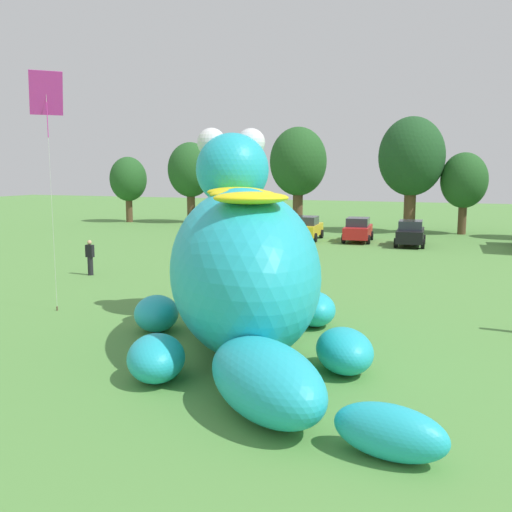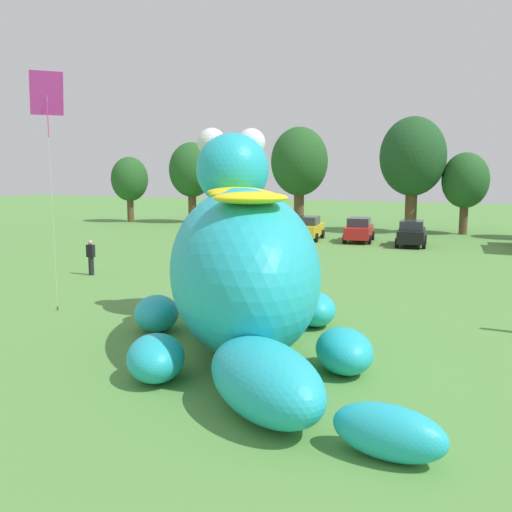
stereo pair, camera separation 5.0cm
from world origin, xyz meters
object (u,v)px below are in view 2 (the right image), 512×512
object	(u,v)px
car_yellow	(308,228)
spectator_mid_field	(226,280)
car_red	(359,230)
car_black	(411,233)
tethered_flying_kite	(47,97)
giant_inflatable_creature	(244,267)
spectator_near_inflatable	(91,258)
car_blue	(262,226)

from	to	relation	value
car_yellow	spectator_mid_field	xyz separation A→B (m)	(2.89, -20.63, -0.01)
car_red	spectator_mid_field	xyz separation A→B (m)	(-0.82, -20.86, -0.01)
car_black	tethered_flying_kite	bearing A→B (deg)	-112.58
car_red	giant_inflatable_creature	bearing A→B (deg)	-85.37
car_red	spectator_mid_field	distance (m)	20.88
giant_inflatable_creature	car_yellow	xyz separation A→B (m)	(-5.83, 25.87, -1.50)
car_black	tethered_flying_kite	size ratio (longest dim) A/B	0.50
car_black	car_yellow	bearing A→B (deg)	174.09
spectator_near_inflatable	car_black	bearing A→B (deg)	52.28
giant_inflatable_creature	car_red	world-z (taller)	giant_inflatable_creature
car_yellow	car_red	world-z (taller)	same
car_yellow	car_blue	bearing A→B (deg)	-179.94
car_yellow	car_red	distance (m)	3.72
car_red	spectator_mid_field	size ratio (longest dim) A/B	2.48
car_blue	giant_inflatable_creature	bearing A→B (deg)	-69.94
spectator_near_inflatable	spectator_mid_field	world-z (taller)	same
spectator_near_inflatable	spectator_mid_field	size ratio (longest dim) A/B	1.00
spectator_near_inflatable	tethered_flying_kite	world-z (taller)	tethered_flying_kite
spectator_mid_field	tethered_flying_kite	world-z (taller)	tethered_flying_kite
car_black	tethered_flying_kite	distance (m)	26.18
car_blue	car_red	world-z (taller)	same
car_blue	car_red	distance (m)	7.34
car_yellow	tethered_flying_kite	world-z (taller)	tethered_flying_kite
spectator_mid_field	car_red	bearing A→B (deg)	87.75
giant_inflatable_creature	car_yellow	bearing A→B (deg)	102.69
tethered_flying_kite	giant_inflatable_creature	bearing A→B (deg)	-12.04
giant_inflatable_creature	spectator_mid_field	world-z (taller)	giant_inflatable_creature
giant_inflatable_creature	tethered_flying_kite	distance (m)	9.75
spectator_mid_field	car_black	bearing A→B (deg)	77.04
car_blue	tethered_flying_kite	size ratio (longest dim) A/B	0.51
car_blue	car_yellow	xyz separation A→B (m)	(3.62, 0.00, 0.00)
car_blue	car_yellow	world-z (taller)	same
car_red	car_black	distance (m)	3.88
car_blue	spectator_near_inflatable	distance (m)	17.84
car_blue	tethered_flying_kite	bearing A→B (deg)	-86.76
car_red	car_yellow	bearing A→B (deg)	-176.50
giant_inflatable_creature	car_blue	world-z (taller)	giant_inflatable_creature
car_red	spectator_mid_field	bearing A→B (deg)	-92.25
car_blue	car_red	xyz separation A→B (m)	(7.33, 0.23, 0.00)
car_black	giant_inflatable_creature	bearing A→B (deg)	-93.73
giant_inflatable_creature	spectator_near_inflatable	distance (m)	14.15
car_blue	car_black	bearing A→B (deg)	-3.97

